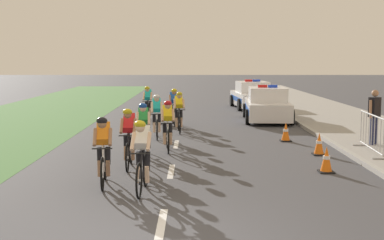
{
  "coord_description": "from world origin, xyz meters",
  "views": [
    {
      "loc": [
        0.51,
        -7.13,
        2.73
      ],
      "look_at": [
        0.5,
        6.58,
        1.1
      ],
      "focal_mm": 48.38,
      "sensor_mm": 36.0,
      "label": 1
    }
  ],
  "objects_px": {
    "cyclist_fifth": "(144,129)",
    "cyclist_ninth": "(148,103)",
    "cyclist_second": "(104,150)",
    "cyclist_fourth": "(168,125)",
    "cyclist_lead": "(143,155)",
    "traffic_cone_far": "(327,160)",
    "spectator_closest": "(375,113)",
    "crowd_barrier_rear": "(372,134)",
    "cyclist_seventh": "(179,111)",
    "cyclist_eighth": "(174,106)",
    "police_car_nearest": "(268,105)",
    "cyclist_third": "(129,137)",
    "police_car_second": "(252,96)",
    "cyclist_sixth": "(157,116)",
    "traffic_cone_mid": "(320,144)",
    "traffic_cone_near": "(286,132)"
  },
  "relations": [
    {
      "from": "crowd_barrier_rear",
      "to": "cyclist_eighth",
      "type": "bearing_deg",
      "value": 130.34
    },
    {
      "from": "crowd_barrier_rear",
      "to": "spectator_closest",
      "type": "bearing_deg",
      "value": 68.18
    },
    {
      "from": "traffic_cone_mid",
      "to": "cyclist_sixth",
      "type": "bearing_deg",
      "value": 147.29
    },
    {
      "from": "traffic_cone_near",
      "to": "spectator_closest",
      "type": "xyz_separation_m",
      "value": [
        2.43,
        -1.37,
        0.77
      ]
    },
    {
      "from": "cyclist_eighth",
      "to": "traffic_cone_far",
      "type": "relative_size",
      "value": 2.68
    },
    {
      "from": "cyclist_fifth",
      "to": "cyclist_seventh",
      "type": "bearing_deg",
      "value": 79.56
    },
    {
      "from": "cyclist_seventh",
      "to": "cyclist_fourth",
      "type": "bearing_deg",
      "value": -93.43
    },
    {
      "from": "traffic_cone_near",
      "to": "cyclist_fourth",
      "type": "bearing_deg",
      "value": -154.29
    },
    {
      "from": "cyclist_sixth",
      "to": "cyclist_seventh",
      "type": "distance_m",
      "value": 1.59
    },
    {
      "from": "police_car_second",
      "to": "cyclist_third",
      "type": "bearing_deg",
      "value": -107.22
    },
    {
      "from": "cyclist_second",
      "to": "cyclist_eighth",
      "type": "relative_size",
      "value": 1.0
    },
    {
      "from": "cyclist_second",
      "to": "cyclist_fourth",
      "type": "xyz_separation_m",
      "value": [
        1.18,
        4.2,
        0.0
      ]
    },
    {
      "from": "cyclist_fourth",
      "to": "cyclist_eighth",
      "type": "relative_size",
      "value": 1.0
    },
    {
      "from": "cyclist_lead",
      "to": "cyclist_fifth",
      "type": "distance_m",
      "value": 3.96
    },
    {
      "from": "cyclist_third",
      "to": "cyclist_seventh",
      "type": "relative_size",
      "value": 1.0
    },
    {
      "from": "cyclist_sixth",
      "to": "cyclist_second",
      "type": "bearing_deg",
      "value": -95.88
    },
    {
      "from": "crowd_barrier_rear",
      "to": "cyclist_fourth",
      "type": "bearing_deg",
      "value": 171.99
    },
    {
      "from": "cyclist_fifth",
      "to": "cyclist_ninth",
      "type": "relative_size",
      "value": 1.0
    },
    {
      "from": "cyclist_second",
      "to": "cyclist_ninth",
      "type": "relative_size",
      "value": 1.0
    },
    {
      "from": "cyclist_second",
      "to": "traffic_cone_far",
      "type": "distance_m",
      "value": 5.32
    },
    {
      "from": "cyclist_lead",
      "to": "cyclist_fifth",
      "type": "xyz_separation_m",
      "value": [
        -0.35,
        3.95,
        0.0
      ]
    },
    {
      "from": "police_car_nearest",
      "to": "crowd_barrier_rear",
      "type": "distance_m",
      "value": 8.52
    },
    {
      "from": "cyclist_fourth",
      "to": "traffic_cone_mid",
      "type": "xyz_separation_m",
      "value": [
        4.34,
        -0.6,
        -0.48
      ]
    },
    {
      "from": "cyclist_eighth",
      "to": "police_car_second",
      "type": "bearing_deg",
      "value": 61.07
    },
    {
      "from": "cyclist_third",
      "to": "cyclist_seventh",
      "type": "xyz_separation_m",
      "value": [
        1.09,
        6.32,
        0.0
      ]
    },
    {
      "from": "cyclist_fourth",
      "to": "crowd_barrier_rear",
      "type": "bearing_deg",
      "value": -8.01
    },
    {
      "from": "cyclist_lead",
      "to": "spectator_closest",
      "type": "relative_size",
      "value": 1.03
    },
    {
      "from": "cyclist_ninth",
      "to": "crowd_barrier_rear",
      "type": "height_order",
      "value": "cyclist_ninth"
    },
    {
      "from": "cyclist_ninth",
      "to": "traffic_cone_mid",
      "type": "xyz_separation_m",
      "value": [
        5.58,
        -8.32,
        -0.48
      ]
    },
    {
      "from": "cyclist_lead",
      "to": "cyclist_sixth",
      "type": "bearing_deg",
      "value": 91.57
    },
    {
      "from": "cyclist_seventh",
      "to": "police_car_second",
      "type": "relative_size",
      "value": 0.38
    },
    {
      "from": "spectator_closest",
      "to": "cyclist_lead",
      "type": "bearing_deg",
      "value": -141.35
    },
    {
      "from": "cyclist_lead",
      "to": "crowd_barrier_rear",
      "type": "xyz_separation_m",
      "value": [
        6.04,
        3.96,
        -0.14
      ]
    },
    {
      "from": "cyclist_eighth",
      "to": "traffic_cone_far",
      "type": "height_order",
      "value": "cyclist_eighth"
    },
    {
      "from": "cyclist_eighth",
      "to": "cyclist_ninth",
      "type": "bearing_deg",
      "value": 124.94
    },
    {
      "from": "traffic_cone_near",
      "to": "traffic_cone_mid",
      "type": "height_order",
      "value": "same"
    },
    {
      "from": "cyclist_fourth",
      "to": "spectator_closest",
      "type": "distance_m",
      "value": 6.29
    },
    {
      "from": "spectator_closest",
      "to": "crowd_barrier_rear",
      "type": "bearing_deg",
      "value": -111.82
    },
    {
      "from": "traffic_cone_far",
      "to": "cyclist_sixth",
      "type": "bearing_deg",
      "value": 129.48
    },
    {
      "from": "cyclist_fourth",
      "to": "cyclist_ninth",
      "type": "bearing_deg",
      "value": 99.1
    },
    {
      "from": "cyclist_ninth",
      "to": "police_car_nearest",
      "type": "bearing_deg",
      "value": -2.07
    },
    {
      "from": "cyclist_lead",
      "to": "traffic_cone_far",
      "type": "distance_m",
      "value": 4.67
    },
    {
      "from": "cyclist_seventh",
      "to": "cyclist_eighth",
      "type": "bearing_deg",
      "value": 97.33
    },
    {
      "from": "cyclist_third",
      "to": "cyclist_fourth",
      "type": "xyz_separation_m",
      "value": [
        0.85,
        2.4,
        0.0
      ]
    },
    {
      "from": "cyclist_lead",
      "to": "cyclist_seventh",
      "type": "relative_size",
      "value": 1.0
    },
    {
      "from": "cyclist_sixth",
      "to": "cyclist_ninth",
      "type": "xyz_separation_m",
      "value": [
        -0.74,
        5.22,
        0.0
      ]
    },
    {
      "from": "crowd_barrier_rear",
      "to": "cyclist_lead",
      "type": "bearing_deg",
      "value": -146.74
    },
    {
      "from": "cyclist_second",
      "to": "police_car_second",
      "type": "relative_size",
      "value": 0.38
    },
    {
      "from": "cyclist_ninth",
      "to": "cyclist_sixth",
      "type": "bearing_deg",
      "value": -81.88
    },
    {
      "from": "cyclist_third",
      "to": "traffic_cone_far",
      "type": "xyz_separation_m",
      "value": [
        4.81,
        -0.5,
        -0.48
      ]
    }
  ]
}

